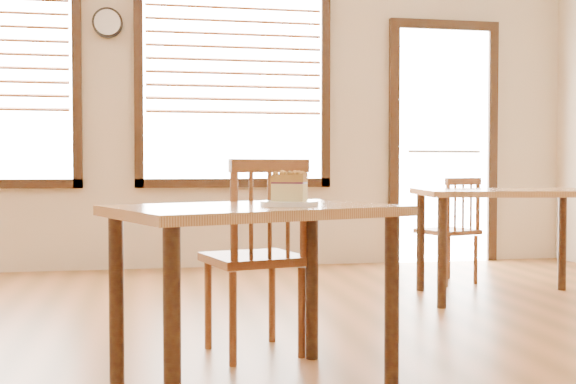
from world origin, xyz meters
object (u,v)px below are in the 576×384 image
(cafe_table_second, at_px, (507,204))
(cafe_chair_second, at_px, (451,229))
(plate, at_px, (289,204))
(wall_clock, at_px, (107,23))
(cafe_table_main, at_px, (254,234))
(cake_slice, at_px, (289,186))
(cafe_chair_main, at_px, (257,256))

(cafe_table_second, height_order, cafe_chair_second, cafe_chair_second)
(plate, bearing_deg, cafe_chair_second, 54.28)
(cafe_table_second, bearing_deg, plate, -127.25)
(wall_clock, relative_size, cafe_table_second, 0.20)
(cafe_table_second, bearing_deg, cafe_table_main, -129.98)
(wall_clock, bearing_deg, cafe_table_second, -34.47)
(wall_clock, relative_size, cake_slice, 1.64)
(cafe_table_main, xyz_separation_m, cafe_chair_second, (1.88, 2.38, -0.22))
(cafe_chair_second, relative_size, cake_slice, 5.25)
(cafe_table_main, xyz_separation_m, cafe_chair_main, (0.09, 0.55, -0.16))
(wall_clock, xyz_separation_m, cafe_table_main, (0.76, -3.60, -1.51))
(wall_clock, height_order, plate, wall_clock)
(wall_clock, height_order, cake_slice, wall_clock)
(cafe_chair_main, distance_m, cafe_chair_second, 2.56)
(plate, bearing_deg, cafe_table_second, 43.35)
(cafe_chair_main, xyz_separation_m, cake_slice, (0.04, -0.59, 0.35))
(wall_clock, height_order, cafe_chair_second, wall_clock)
(wall_clock, relative_size, cafe_table_main, 0.21)
(wall_clock, xyz_separation_m, cafe_chair_second, (2.64, -1.22, -1.73))
(cafe_table_main, relative_size, cafe_chair_main, 1.33)
(cafe_chair_main, bearing_deg, cake_slice, 79.99)
(cafe_chair_main, height_order, cafe_table_second, cafe_chair_main)
(cafe_chair_main, distance_m, cafe_table_second, 2.23)
(cafe_table_second, distance_m, cake_slice, 2.56)
(cafe_table_main, bearing_deg, plate, -38.16)
(wall_clock, bearing_deg, plate, -76.16)
(cafe_chair_second, bearing_deg, cake_slice, 35.29)
(cafe_table_main, distance_m, cafe_chair_second, 3.04)
(wall_clock, relative_size, cafe_chair_second, 0.31)
(cafe_chair_second, bearing_deg, cafe_table_second, 80.48)
(cafe_table_main, distance_m, cafe_table_second, 2.62)
(cafe_chair_main, relative_size, cafe_table_second, 0.73)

